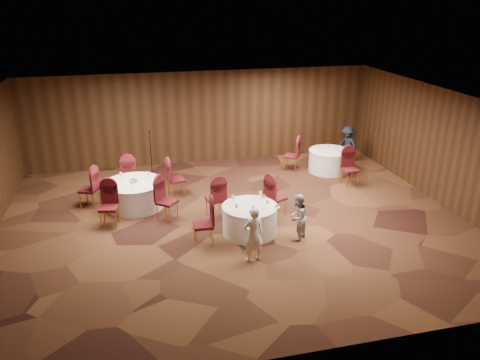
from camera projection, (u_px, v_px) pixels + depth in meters
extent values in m
plane|color=black|center=(234.00, 222.00, 12.32)|extent=(12.00, 12.00, 0.00)
plane|color=silver|center=(234.00, 102.00, 11.14)|extent=(12.00, 12.00, 0.00)
plane|color=black|center=(202.00, 118.00, 16.25)|extent=(12.00, 0.00, 12.00)
plane|color=black|center=(306.00, 272.00, 7.21)|extent=(12.00, 0.00, 12.00)
plane|color=black|center=(444.00, 148.00, 13.03)|extent=(0.00, 10.00, 10.00)
cylinder|color=white|center=(250.00, 220.00, 11.64)|extent=(1.35, 1.35, 0.72)
cylinder|color=white|center=(250.00, 206.00, 11.51)|extent=(1.38, 1.38, 0.03)
cylinder|color=white|center=(135.00, 195.00, 13.11)|extent=(1.61, 1.61, 0.72)
cylinder|color=white|center=(134.00, 183.00, 12.97)|extent=(1.64, 1.64, 0.03)
cylinder|color=white|center=(329.00, 161.00, 15.75)|extent=(1.35, 1.35, 0.72)
cylinder|color=white|center=(330.00, 151.00, 15.62)|extent=(1.37, 1.37, 0.03)
cylinder|color=silver|center=(237.00, 212.00, 11.19)|extent=(0.06, 0.06, 0.01)
cylinder|color=silver|center=(237.00, 210.00, 11.17)|extent=(0.01, 0.01, 0.11)
cone|color=silver|center=(237.00, 206.00, 11.13)|extent=(0.08, 0.08, 0.10)
cylinder|color=silver|center=(260.00, 199.00, 11.89)|extent=(0.06, 0.06, 0.01)
cylinder|color=silver|center=(260.00, 197.00, 11.87)|extent=(0.01, 0.01, 0.11)
cone|color=silver|center=(260.00, 193.00, 11.83)|extent=(0.08, 0.08, 0.10)
cylinder|color=silver|center=(253.00, 214.00, 11.09)|extent=(0.06, 0.06, 0.01)
cylinder|color=silver|center=(253.00, 211.00, 11.07)|extent=(0.01, 0.01, 0.11)
cone|color=silver|center=(253.00, 207.00, 11.03)|extent=(0.08, 0.08, 0.10)
cylinder|color=silver|center=(233.00, 203.00, 11.64)|extent=(0.06, 0.06, 0.01)
cylinder|color=silver|center=(233.00, 201.00, 11.61)|extent=(0.01, 0.01, 0.11)
cone|color=silver|center=(233.00, 197.00, 11.57)|extent=(0.08, 0.08, 0.10)
cylinder|color=silver|center=(267.00, 208.00, 11.39)|extent=(0.06, 0.06, 0.01)
cylinder|color=silver|center=(267.00, 206.00, 11.37)|extent=(0.01, 0.01, 0.11)
cone|color=silver|center=(267.00, 202.00, 11.33)|extent=(0.08, 0.08, 0.10)
cylinder|color=white|center=(256.00, 216.00, 10.98)|extent=(0.15, 0.15, 0.01)
sphere|color=#9E6B33|center=(256.00, 214.00, 10.97)|extent=(0.08, 0.08, 0.08)
cylinder|color=white|center=(277.00, 207.00, 11.42)|extent=(0.15, 0.15, 0.01)
sphere|color=#9E6B33|center=(277.00, 206.00, 11.41)|extent=(0.08, 0.08, 0.08)
cylinder|color=white|center=(264.00, 198.00, 11.96)|extent=(0.15, 0.15, 0.01)
sphere|color=#9E6B33|center=(264.00, 196.00, 11.94)|extent=(0.08, 0.08, 0.08)
cylinder|color=silver|center=(149.00, 179.00, 13.18)|extent=(0.06, 0.06, 0.01)
cylinder|color=silver|center=(149.00, 177.00, 13.15)|extent=(0.01, 0.01, 0.11)
cone|color=silver|center=(148.00, 174.00, 13.12)|extent=(0.08, 0.08, 0.10)
cylinder|color=silver|center=(121.00, 179.00, 13.15)|extent=(0.06, 0.06, 0.01)
cylinder|color=silver|center=(121.00, 177.00, 13.13)|extent=(0.01, 0.01, 0.11)
cone|color=silver|center=(121.00, 174.00, 13.09)|extent=(0.08, 0.08, 0.10)
cylinder|color=silver|center=(132.00, 188.00, 12.57)|extent=(0.06, 0.06, 0.01)
cylinder|color=silver|center=(132.00, 186.00, 12.55)|extent=(0.01, 0.01, 0.11)
cone|color=silver|center=(132.00, 182.00, 12.51)|extent=(0.08, 0.08, 0.10)
cylinder|color=olive|center=(133.00, 181.00, 12.95)|extent=(0.22, 0.22, 0.06)
sphere|color=#9E6B33|center=(132.00, 179.00, 12.94)|extent=(0.07, 0.07, 0.07)
sphere|color=#9E6B33|center=(135.00, 179.00, 12.92)|extent=(0.07, 0.07, 0.07)
cylinder|color=silver|center=(340.00, 152.00, 15.41)|extent=(0.06, 0.06, 0.01)
cylinder|color=silver|center=(340.00, 151.00, 15.39)|extent=(0.01, 0.01, 0.11)
cone|color=silver|center=(341.00, 148.00, 15.35)|extent=(0.08, 0.08, 0.10)
cylinder|color=black|center=(153.00, 178.00, 15.24)|extent=(0.24, 0.24, 0.02)
cylinder|color=black|center=(151.00, 155.00, 14.94)|extent=(0.02, 0.02, 1.60)
cylinder|color=black|center=(149.00, 131.00, 14.70)|extent=(0.04, 0.12, 0.04)
imported|color=white|center=(253.00, 235.00, 10.31)|extent=(0.52, 0.38, 1.30)
imported|color=#B2B2B7|center=(297.00, 217.00, 11.25)|extent=(0.73, 0.73, 1.19)
imported|color=black|center=(347.00, 145.00, 16.46)|extent=(0.77, 0.97, 1.32)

